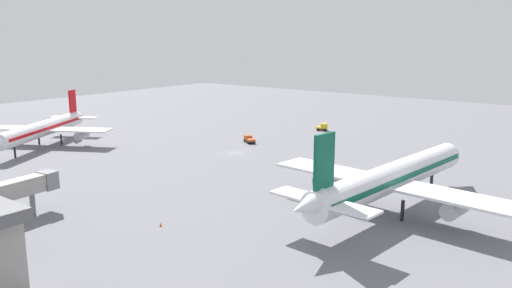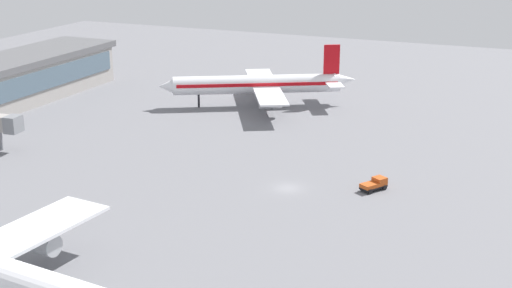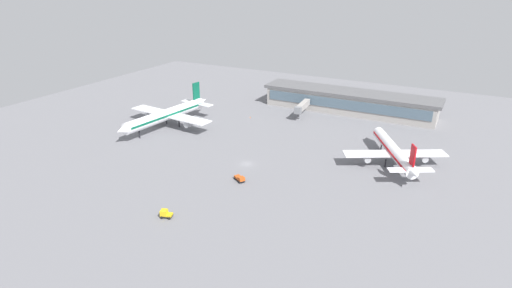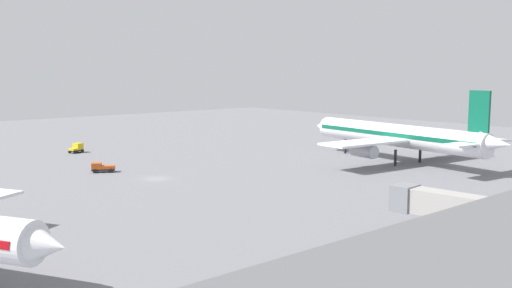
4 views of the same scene
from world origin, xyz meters
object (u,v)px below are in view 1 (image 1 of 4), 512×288
object	(u,v)px
airplane_taxiing	(391,178)
airplane_at_gate	(44,128)
baggage_tug	(323,127)
pushback_tractor	(249,139)
safety_cone_near_gate	(161,225)

from	to	relation	value
airplane_taxiing	airplane_at_gate	bearing A→B (deg)	100.05
airplane_taxiing	baggage_tug	distance (m)	76.29
pushback_tractor	safety_cone_near_gate	world-z (taller)	pushback_tractor
airplane_taxiing	safety_cone_near_gate	bearing A→B (deg)	144.21
pushback_tractor	safety_cone_near_gate	size ratio (longest dim) A/B	7.90
airplane_taxiing	baggage_tug	xyz separation A→B (m)	(-47.33, 59.64, -4.76)
airplane_at_gate	airplane_taxiing	world-z (taller)	airplane_taxiing
airplane_at_gate	airplane_taxiing	bearing A→B (deg)	65.10
airplane_taxiing	safety_cone_near_gate	xyz separation A→B (m)	(-25.83, -28.83, -5.61)
pushback_tractor	baggage_tug	world-z (taller)	baggage_tug
airplane_at_gate	airplane_taxiing	distance (m)	96.05
pushback_tractor	safety_cone_near_gate	bearing A→B (deg)	147.52
airplane_at_gate	baggage_tug	bearing A→B (deg)	114.95
airplane_taxiing	pushback_tractor	size ratio (longest dim) A/B	11.28
airplane_at_gate	baggage_tug	xyz separation A→B (m)	(48.47, 66.33, -3.82)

